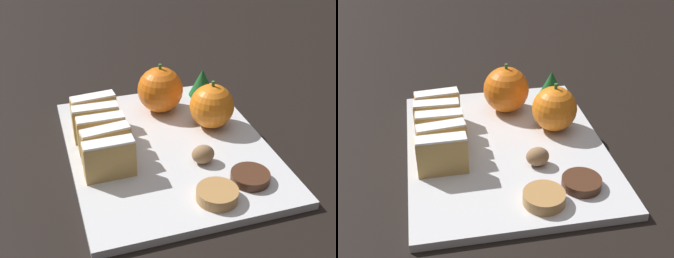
# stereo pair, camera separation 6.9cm
# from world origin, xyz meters

# --- Properties ---
(ground_plane) EXTENTS (6.00, 6.00, 0.00)m
(ground_plane) POSITION_xyz_m (0.00, 0.00, 0.00)
(ground_plane) COLOR black
(serving_platter) EXTENTS (0.29, 0.36, 0.01)m
(serving_platter) POSITION_xyz_m (0.00, 0.00, 0.01)
(serving_platter) COLOR silver
(serving_platter) RESTS_ON ground_plane
(stollen_slice_front) EXTENTS (0.07, 0.02, 0.06)m
(stollen_slice_front) POSITION_xyz_m (-0.10, -0.05, 0.04)
(stollen_slice_front) COLOR tan
(stollen_slice_front) RESTS_ON serving_platter
(stollen_slice_second) EXTENTS (0.07, 0.03, 0.06)m
(stollen_slice_second) POSITION_xyz_m (-0.09, -0.01, 0.04)
(stollen_slice_second) COLOR tan
(stollen_slice_second) RESTS_ON serving_platter
(stollen_slice_third) EXTENTS (0.07, 0.02, 0.06)m
(stollen_slice_third) POSITION_xyz_m (-0.10, 0.02, 0.04)
(stollen_slice_third) COLOR tan
(stollen_slice_third) RESTS_ON serving_platter
(stollen_slice_fourth) EXTENTS (0.07, 0.02, 0.06)m
(stollen_slice_fourth) POSITION_xyz_m (-0.10, 0.05, 0.04)
(stollen_slice_fourth) COLOR tan
(stollen_slice_fourth) RESTS_ON serving_platter
(stollen_slice_fifth) EXTENTS (0.07, 0.03, 0.06)m
(stollen_slice_fifth) POSITION_xyz_m (-0.09, 0.09, 0.04)
(stollen_slice_fifth) COLOR tan
(stollen_slice_fifth) RESTS_ON serving_platter
(orange_near) EXTENTS (0.07, 0.07, 0.08)m
(orange_near) POSITION_xyz_m (0.08, 0.04, 0.05)
(orange_near) COLOR orange
(orange_near) RESTS_ON serving_platter
(orange_far) EXTENTS (0.08, 0.08, 0.08)m
(orange_far) POSITION_xyz_m (0.02, 0.11, 0.05)
(orange_far) COLOR orange
(orange_far) RESTS_ON serving_platter
(walnut) EXTENTS (0.03, 0.03, 0.03)m
(walnut) POSITION_xyz_m (0.04, -0.05, 0.03)
(walnut) COLOR #8E6B47
(walnut) RESTS_ON serving_platter
(chocolate_cookie) EXTENTS (0.05, 0.05, 0.01)m
(chocolate_cookie) POSITION_xyz_m (0.08, -0.11, 0.02)
(chocolate_cookie) COLOR #472819
(chocolate_cookie) RESTS_ON serving_platter
(gingerbread_cookie) EXTENTS (0.05, 0.05, 0.02)m
(gingerbread_cookie) POSITION_xyz_m (0.02, -0.14, 0.02)
(gingerbread_cookie) COLOR #B27F47
(gingerbread_cookie) RESTS_ON serving_platter
(evergreen_sprig) EXTENTS (0.05, 0.05, 0.05)m
(evergreen_sprig) POSITION_xyz_m (0.11, 0.14, 0.04)
(evergreen_sprig) COLOR #195623
(evergreen_sprig) RESTS_ON serving_platter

